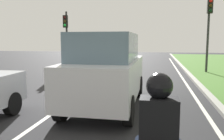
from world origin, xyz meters
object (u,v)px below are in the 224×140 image
at_px(traffic_light_overhead_left, 66,30).
at_px(traffic_light_near_right, 209,21).
at_px(rider_person, 159,124).
at_px(car_suv_ahead, 107,70).

bearing_deg(traffic_light_overhead_left, traffic_light_near_right, -6.49).
bearing_deg(traffic_light_near_right, rider_person, -103.10).
height_order(rider_person, traffic_light_near_right, traffic_light_near_right).
height_order(car_suv_ahead, traffic_light_overhead_left, traffic_light_overhead_left).
relative_size(car_suv_ahead, traffic_light_near_right, 0.93).
bearing_deg(rider_person, car_suv_ahead, 108.24).
bearing_deg(car_suv_ahead, rider_person, -71.00).
distance_m(car_suv_ahead, rider_person, 4.80).
xyz_separation_m(traffic_light_near_right, traffic_light_overhead_left, (-9.85, 1.12, -0.46)).
distance_m(traffic_light_near_right, traffic_light_overhead_left, 9.92).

